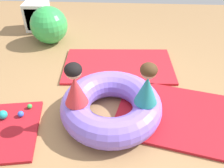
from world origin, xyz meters
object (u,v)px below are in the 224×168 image
child_in_red (75,85)px  play_ball_green (30,106)px  play_ball_blue (21,114)px  storage_cube (37,16)px  inflatable_cushion (111,106)px  play_ball_teal (3,115)px  child_in_teal (147,84)px  exercise_ball_large (49,25)px

child_in_red → play_ball_green: bearing=96.7°
play_ball_blue → play_ball_green: (0.06, 0.15, -0.01)m
child_in_red → storage_cube: child_in_red is taller
inflatable_cushion → play_ball_blue: 1.13m
play_ball_green → play_ball_teal: (-0.27, -0.19, 0.02)m
child_in_red → storage_cube: (-1.27, 2.60, -0.33)m
child_in_teal → storage_cube: (-2.04, 2.55, -0.33)m
play_ball_green → play_ball_blue: bearing=-112.6°
play_ball_green → storage_cube: (-0.59, 2.41, 0.21)m
child_in_red → play_ball_blue: bearing=109.3°
inflatable_cushion → play_ball_teal: (-1.32, -0.14, -0.08)m
play_ball_teal → exercise_ball_large: 2.08m
inflatable_cushion → play_ball_teal: size_ratio=11.32×
storage_cube → inflatable_cushion: bearing=-56.1°
child_in_teal → exercise_ball_large: (-1.65, 2.02, -0.27)m
exercise_ball_large → play_ball_teal: bearing=-91.9°
exercise_ball_large → inflatable_cushion: bearing=-56.9°
play_ball_blue → child_in_red: bearing=-3.6°
play_ball_teal → play_ball_green: bearing=35.6°
child_in_teal → play_ball_green: 1.55m
exercise_ball_large → storage_cube: exercise_ball_large is taller
child_in_teal → storage_cube: bearing=51.8°
play_ball_green → exercise_ball_large: exercise_ball_large is taller
play_ball_blue → play_ball_teal: play_ball_teal is taller
play_ball_teal → child_in_teal: bearing=1.5°
play_ball_green → play_ball_teal: 0.33m
child_in_teal → play_ball_green: size_ratio=8.23×
play_ball_green → storage_cube: 2.49m
child_in_red → storage_cube: 2.91m
play_ball_blue → exercise_ball_large: 2.04m
child_in_teal → storage_cube: child_in_teal is taller
play_ball_green → exercise_ball_large: size_ratio=0.09×
inflatable_cushion → storage_cube: bearing=123.9°
inflatable_cushion → play_ball_blue: inflatable_cushion is taller
play_ball_green → child_in_teal: bearing=-5.7°
child_in_teal → play_ball_teal: child_in_teal is taller
inflatable_cushion → play_ball_teal: inflatable_cushion is taller
child_in_red → play_ball_teal: bearing=112.6°
play_ball_teal → exercise_ball_large: bearing=88.1°
child_in_teal → play_ball_blue: 1.60m
child_in_teal → exercise_ball_large: 2.62m
exercise_ball_large → play_ball_green: bearing=-84.0°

